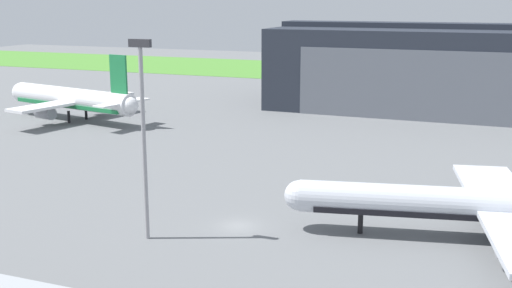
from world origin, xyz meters
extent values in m
plane|color=slate|center=(0.00, 0.00, 0.00)|extent=(440.00, 440.00, 0.00)
cube|color=#4B8A32|center=(0.00, 152.50, 0.04)|extent=(440.00, 56.00, 0.08)
cube|color=#232833|center=(14.15, 88.34, 9.12)|extent=(76.79, 35.49, 18.24)
cube|color=slate|center=(14.15, 70.45, 7.30)|extent=(58.36, 0.30, 14.59)
cube|color=#232833|center=(14.15, 88.34, 18.84)|extent=(76.79, 8.52, 1.20)
cylinder|color=silver|center=(27.01, 5.69, 3.93)|extent=(41.42, 11.85, 3.48)
sphere|color=silver|center=(6.65, 1.47, 3.93)|extent=(3.34, 3.34, 3.34)
cube|color=black|center=(27.01, 5.69, 2.97)|extent=(38.17, 11.20, 0.61)
cube|color=silver|center=(26.00, 14.63, 3.49)|extent=(9.76, 17.02, 0.56)
cylinder|color=gray|center=(25.48, 13.21, 2.24)|extent=(3.63, 2.54, 1.91)
cylinder|color=black|center=(13.17, 2.82, 1.09)|extent=(0.56, 0.56, 2.19)
cylinder|color=black|center=(28.26, 7.81, 1.09)|extent=(0.56, 0.56, 2.19)
cylinder|color=white|center=(-56.39, 45.10, 4.65)|extent=(32.83, 11.04, 4.37)
sphere|color=white|center=(-72.35, 48.49, 4.65)|extent=(4.19, 4.19, 4.19)
sphere|color=white|center=(-40.42, 41.72, 4.65)|extent=(3.41, 3.41, 3.41)
cube|color=#1E7A42|center=(-56.39, 45.10, 3.45)|extent=(30.29, 10.55, 0.76)
cube|color=#1E7A42|center=(-42.98, 42.26, 10.55)|extent=(4.23, 1.27, 7.43)
cube|color=white|center=(-41.66, 45.31, 5.08)|extent=(4.14, 6.59, 0.28)
cube|color=white|center=(-43.01, 38.94, 5.08)|extent=(4.14, 6.59, 0.28)
cube|color=white|center=(-54.10, 52.75, 4.10)|extent=(7.91, 14.30, 0.56)
cube|color=white|center=(-57.40, 37.18, 4.10)|extent=(7.91, 14.30, 0.56)
cylinder|color=gray|center=(-55.10, 51.86, 2.60)|extent=(4.56, 3.21, 2.40)
cylinder|color=gray|center=(-57.96, 38.41, 2.60)|extent=(4.56, 3.21, 2.40)
cylinder|color=black|center=(-67.24, 47.40, 1.23)|extent=(0.56, 0.56, 2.46)
cylinder|color=black|center=(-54.63, 47.08, 1.23)|extent=(0.56, 0.56, 2.46)
cylinder|color=black|center=(-55.59, 42.59, 1.23)|extent=(0.56, 0.56, 2.46)
cylinder|color=#99999E|center=(-7.52, -6.90, 10.07)|extent=(0.44, 0.44, 20.13)
cube|color=#333338|center=(-7.52, -6.90, 20.53)|extent=(2.40, 0.50, 0.80)
camera|label=1|loc=(26.25, -61.52, 24.88)|focal=44.41mm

